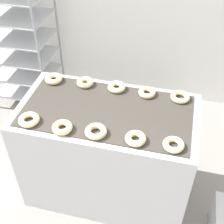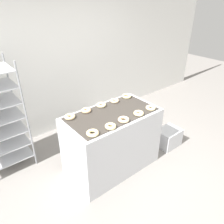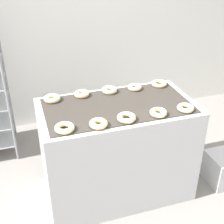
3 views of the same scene
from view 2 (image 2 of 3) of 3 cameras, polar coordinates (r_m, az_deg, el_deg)
ground_plane at (r=3.18m, az=7.32°, el=-19.42°), size 14.00×14.00×0.00m
wall_back at (r=3.98m, az=-14.35°, el=14.05°), size 8.00×0.05×2.80m
fryer_machine at (r=3.19m, az=0.01°, el=-7.64°), size 1.31×0.71×0.93m
glaze_bin at (r=3.92m, az=14.47°, el=-6.44°), size 0.40×0.31×0.31m
donut_near_leftmost at (r=2.51m, az=-5.10°, el=-5.49°), size 0.15×0.15×0.04m
donut_near_left at (r=2.62m, az=-0.38°, el=-3.74°), size 0.14×0.14×0.04m
donut_near_center at (r=2.76m, az=3.06°, el=-1.98°), size 0.15×0.15×0.04m
donut_near_right at (r=2.92m, az=6.97°, el=-0.31°), size 0.14×0.14×0.04m
donut_near_rightmost at (r=3.08m, az=10.06°, el=1.09°), size 0.14×0.14×0.04m
donut_far_leftmost at (r=2.87m, az=-10.97°, el=-1.19°), size 0.14×0.14×0.04m
donut_far_left at (r=2.99m, az=-6.77°, el=0.45°), size 0.13×0.13×0.04m
donut_far_center at (r=3.11m, az=-2.84°, el=1.86°), size 0.14×0.14×0.04m
donut_far_right at (r=3.24m, az=0.68°, el=2.97°), size 0.13×0.13×0.04m
donut_far_rightmost at (r=3.39m, az=3.85°, el=4.15°), size 0.14×0.14×0.04m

